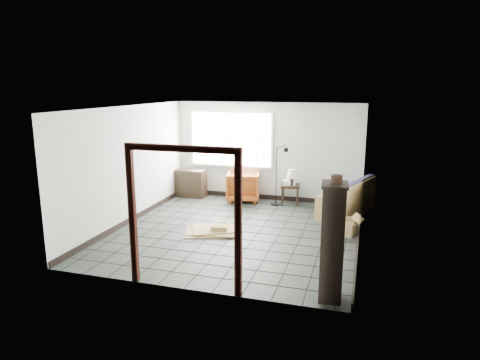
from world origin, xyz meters
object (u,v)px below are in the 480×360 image
(tall_shelf, at_px, (332,241))
(futon_sofa, at_px, (349,202))
(armchair, at_px, (243,185))
(side_table, at_px, (290,188))

(tall_shelf, bearing_deg, futon_sofa, 84.82)
(futon_sofa, height_order, tall_shelf, tall_shelf)
(armchair, distance_m, side_table, 1.27)
(futon_sofa, height_order, side_table, futon_sofa)
(futon_sofa, xyz_separation_m, side_table, (-1.50, 0.45, 0.12))
(futon_sofa, bearing_deg, side_table, -176.68)
(armchair, xyz_separation_m, tall_shelf, (2.71, -4.80, 0.44))
(armchair, bearing_deg, futon_sofa, 159.00)
(futon_sofa, xyz_separation_m, armchair, (-2.77, 0.45, 0.12))
(armchair, distance_m, tall_shelf, 5.53)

